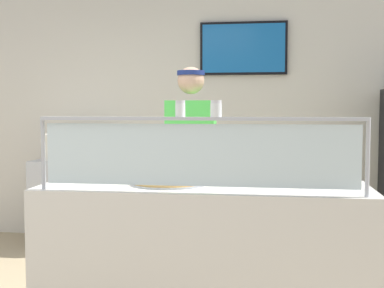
{
  "coord_description": "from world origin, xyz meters",
  "views": [
    {
      "loc": [
        1.43,
        -2.82,
        1.44
      ],
      "look_at": [
        0.96,
        0.39,
        1.21
      ],
      "focal_mm": 47.25,
      "sensor_mm": 36.0,
      "label": 1
    }
  ],
  "objects_px": {
    "parmesan_shaker": "(180,110)",
    "pepper_flake_shaker": "(216,110)",
    "pizza_tray": "(169,181)",
    "worker_figure": "(191,164)",
    "pizza_box_stack": "(70,146)",
    "pizza_server": "(172,179)"
  },
  "relations": [
    {
      "from": "pizza_tray",
      "to": "pepper_flake_shaker",
      "type": "distance_m",
      "value": 0.66
    },
    {
      "from": "parmesan_shaker",
      "to": "pepper_flake_shaker",
      "type": "height_order",
      "value": "same"
    },
    {
      "from": "pizza_server",
      "to": "parmesan_shaker",
      "type": "distance_m",
      "value": 0.54
    },
    {
      "from": "worker_figure",
      "to": "pizza_box_stack",
      "type": "xyz_separation_m",
      "value": [
        -1.42,
        1.07,
        0.04
      ]
    },
    {
      "from": "pizza_tray",
      "to": "pepper_flake_shaker",
      "type": "bearing_deg",
      "value": -42.92
    },
    {
      "from": "pizza_tray",
      "to": "pepper_flake_shaker",
      "type": "xyz_separation_m",
      "value": [
        0.34,
        -0.31,
        0.47
      ]
    },
    {
      "from": "pepper_flake_shaker",
      "to": "worker_figure",
      "type": "height_order",
      "value": "worker_figure"
    },
    {
      "from": "worker_figure",
      "to": "pizza_box_stack",
      "type": "distance_m",
      "value": 1.78
    },
    {
      "from": "pizza_box_stack",
      "to": "worker_figure",
      "type": "bearing_deg",
      "value": -36.91
    },
    {
      "from": "parmesan_shaker",
      "to": "pizza_box_stack",
      "type": "xyz_separation_m",
      "value": [
        -1.51,
        2.08,
        -0.39
      ]
    },
    {
      "from": "pepper_flake_shaker",
      "to": "worker_figure",
      "type": "xyz_separation_m",
      "value": [
        -0.29,
        1.01,
        -0.43
      ]
    },
    {
      "from": "parmesan_shaker",
      "to": "worker_figure",
      "type": "xyz_separation_m",
      "value": [
        -0.08,
        1.01,
        -0.43
      ]
    },
    {
      "from": "pizza_tray",
      "to": "pizza_box_stack",
      "type": "distance_m",
      "value": 2.24
    },
    {
      "from": "pizza_tray",
      "to": "worker_figure",
      "type": "distance_m",
      "value": 0.7
    },
    {
      "from": "pepper_flake_shaker",
      "to": "parmesan_shaker",
      "type": "bearing_deg",
      "value": 180.0
    },
    {
      "from": "pizza_server",
      "to": "worker_figure",
      "type": "xyz_separation_m",
      "value": [
        0.02,
        0.72,
        0.02
      ]
    },
    {
      "from": "parmesan_shaker",
      "to": "pepper_flake_shaker",
      "type": "bearing_deg",
      "value": -0.0
    },
    {
      "from": "pepper_flake_shaker",
      "to": "pizza_tray",
      "type": "bearing_deg",
      "value": 137.08
    },
    {
      "from": "pizza_server",
      "to": "parmesan_shaker",
      "type": "bearing_deg",
      "value": -83.44
    },
    {
      "from": "pizza_tray",
      "to": "parmesan_shaker",
      "type": "distance_m",
      "value": 0.58
    },
    {
      "from": "parmesan_shaker",
      "to": "pizza_box_stack",
      "type": "distance_m",
      "value": 2.6
    },
    {
      "from": "parmesan_shaker",
      "to": "pepper_flake_shaker",
      "type": "relative_size",
      "value": 1.0
    }
  ]
}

